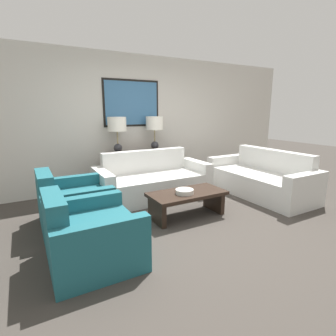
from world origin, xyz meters
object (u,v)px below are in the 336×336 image
at_px(table_lamp_left, 117,127).
at_px(couch_by_side, 261,180).
at_px(table_lamp_right, 155,126).
at_px(couch_by_back_wall, 152,182).
at_px(armchair_near_camera, 90,237).
at_px(armchair_near_back_wall, 72,205).
at_px(console_table, 138,170).
at_px(coffee_table, 187,198).
at_px(decorative_bowl, 185,192).

xyz_separation_m(table_lamp_left, couch_by_side, (2.25, -1.54, -0.96)).
distance_m(table_lamp_left, table_lamp_right, 0.79).
bearing_deg(table_lamp_left, table_lamp_right, 0.00).
distance_m(couch_by_back_wall, armchair_near_camera, 2.18).
bearing_deg(armchair_near_back_wall, couch_by_back_wall, 20.00).
distance_m(console_table, armchair_near_back_wall, 1.93).
xyz_separation_m(couch_by_side, armchair_near_back_wall, (-3.35, 0.31, -0.00)).
bearing_deg(table_lamp_right, coffee_table, -100.92).
height_order(decorative_bowl, armchair_near_back_wall, armchair_near_back_wall).
relative_size(table_lamp_left, couch_by_side, 0.34).
distance_m(couch_by_back_wall, armchair_near_back_wall, 1.58).
distance_m(table_lamp_right, armchair_near_back_wall, 2.45).
relative_size(table_lamp_right, decorative_bowl, 2.63).
distance_m(table_lamp_left, couch_by_side, 2.90).
height_order(table_lamp_right, armchair_near_back_wall, table_lamp_right).
xyz_separation_m(console_table, couch_by_back_wall, (0.00, -0.69, -0.09)).
bearing_deg(table_lamp_left, coffee_table, -75.44).
xyz_separation_m(couch_by_back_wall, coffee_table, (0.06, -1.07, -0.00)).
relative_size(couch_by_back_wall, armchair_near_camera, 2.10).
height_order(table_lamp_left, couch_by_back_wall, table_lamp_left).
bearing_deg(coffee_table, couch_by_back_wall, 93.14).
height_order(table_lamp_left, table_lamp_right, same).
height_order(coffee_table, decorative_bowl, decorative_bowl).
bearing_deg(couch_by_side, couch_by_back_wall, 155.33).
relative_size(couch_by_back_wall, decorative_bowl, 7.63).
bearing_deg(console_table, table_lamp_right, 0.00).
xyz_separation_m(couch_by_side, armchair_near_camera, (-3.35, -0.74, -0.00)).
bearing_deg(armchair_near_camera, couch_by_back_wall, 46.96).
relative_size(table_lamp_left, armchair_near_back_wall, 0.72).
distance_m(table_lamp_right, couch_by_back_wall, 1.25).
xyz_separation_m(couch_by_side, coffee_table, (-1.80, -0.21, -0.00)).
distance_m(table_lamp_right, coffee_table, 2.03).
bearing_deg(armchair_near_camera, table_lamp_left, 64.45).
relative_size(decorative_bowl, armchair_near_camera, 0.27).
xyz_separation_m(table_lamp_right, decorative_bowl, (-0.42, -1.80, -0.83)).
bearing_deg(console_table, armchair_near_camera, -123.11).
relative_size(table_lamp_right, coffee_table, 0.61).
distance_m(coffee_table, decorative_bowl, 0.16).
bearing_deg(table_lamp_right, console_table, 180.00).
relative_size(couch_by_side, coffee_table, 1.77).
distance_m(table_lamp_right, armchair_near_camera, 3.11).
bearing_deg(couch_by_side, console_table, 140.31).
distance_m(couch_by_side, armchair_near_camera, 3.43).
xyz_separation_m(console_table, decorative_bowl, (-0.02, -1.80, 0.04)).
height_order(decorative_bowl, armchair_near_camera, armchair_near_camera).
bearing_deg(table_lamp_right, couch_by_side, -46.56).
bearing_deg(armchair_near_camera, armchair_near_back_wall, 90.00).
xyz_separation_m(table_lamp_right, armchair_near_camera, (-1.89, -2.28, -0.97)).
height_order(table_lamp_left, armchair_near_camera, table_lamp_left).
relative_size(decorative_bowl, armchair_near_back_wall, 0.27).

